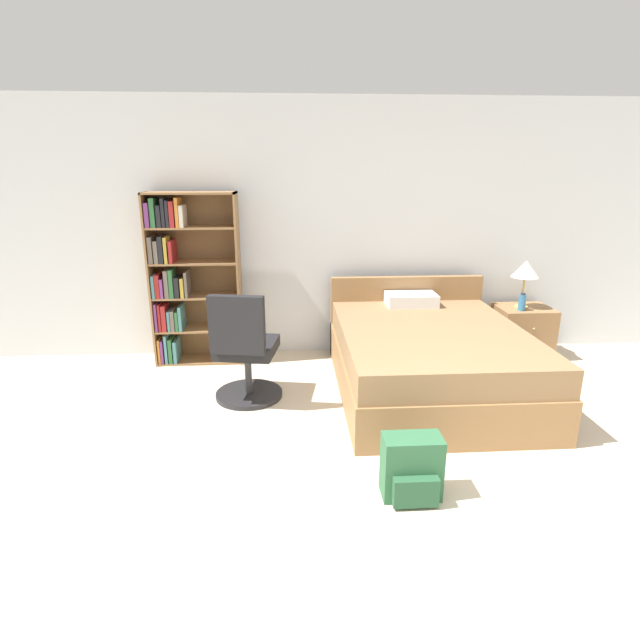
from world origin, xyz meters
TOP-DOWN VIEW (x-y plane):
  - ground_plane at (0.00, 0.00)m, footprint 14.00×14.00m
  - wall_back at (0.00, 3.23)m, footprint 9.00×0.06m
  - bookshelf at (-1.80, 2.97)m, footprint 0.87×0.32m
  - bed at (0.46, 2.13)m, footprint 1.59×2.03m
  - office_chair at (-1.15, 1.98)m, footprint 0.58×0.64m
  - nightstand at (1.68, 2.90)m, footprint 0.55×0.48m
  - table_lamp at (1.64, 2.89)m, footprint 0.27×0.27m
  - water_bottle at (1.59, 2.78)m, footprint 0.07×0.07m
  - backpack_green at (-0.05, 0.60)m, footprint 0.35×0.25m

SIDE VIEW (x-z plane):
  - ground_plane at x=0.00m, z-range 0.00..0.00m
  - backpack_green at x=-0.05m, z-range -0.01..0.38m
  - nightstand at x=1.68m, z-range 0.00..0.53m
  - bed at x=0.46m, z-range -0.12..0.73m
  - office_chair at x=-1.15m, z-range -0.06..0.92m
  - water_bottle at x=1.59m, z-range 0.53..0.71m
  - bookshelf at x=-1.80m, z-range 0.03..1.73m
  - table_lamp at x=1.64m, z-range 0.68..1.17m
  - wall_back at x=0.00m, z-range 0.00..2.60m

